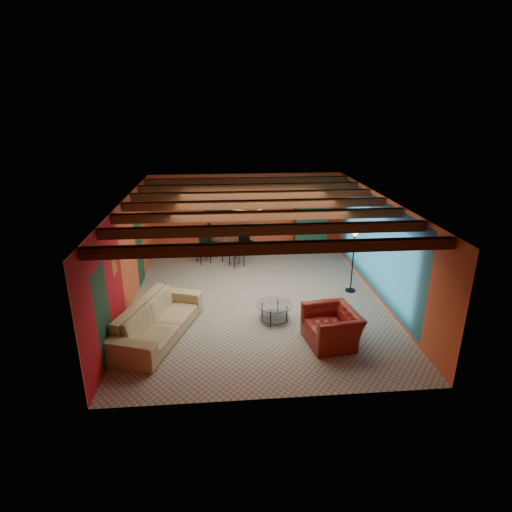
{
  "coord_description": "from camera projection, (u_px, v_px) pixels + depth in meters",
  "views": [
    {
      "loc": [
        -0.9,
        -9.98,
        4.91
      ],
      "look_at": [
        0.0,
        0.2,
        1.15
      ],
      "focal_mm": 29.19,
      "sensor_mm": 36.0,
      "label": 1
    }
  ],
  "objects": [
    {
      "name": "armoire",
      "position": [
        310.0,
        225.0,
        14.42
      ],
      "size": [
        1.12,
        0.61,
        1.9
      ],
      "primitive_type": "cube",
      "rotation": [
        0.0,
        0.0,
        0.07
      ],
      "color": "maroon",
      "rests_on": "ground"
    },
    {
      "name": "coffee_table",
      "position": [
        274.0,
        312.0,
        9.93
      ],
      "size": [
        1.11,
        1.11,
        0.44
      ],
      "primitive_type": null,
      "rotation": [
        0.0,
        0.0,
        0.37
      ],
      "color": "silver",
      "rests_on": "ground"
    },
    {
      "name": "painting",
      "position": [
        220.0,
        205.0,
        14.16
      ],
      "size": [
        1.05,
        0.03,
        0.65
      ],
      "primitive_type": "cube",
      "color": "black",
      "rests_on": "wall_back"
    },
    {
      "name": "sofa",
      "position": [
        158.0,
        320.0,
        9.21
      ],
      "size": [
        1.9,
        2.95,
        0.8
      ],
      "primitive_type": "imported",
      "rotation": [
        0.0,
        0.0,
        1.24
      ],
      "color": "tan",
      "rests_on": "ground"
    },
    {
      "name": "ceiling_fan",
      "position": [
        257.0,
        213.0,
        10.29
      ],
      "size": [
        1.5,
        1.5,
        0.44
      ],
      "primitive_type": null,
      "color": "#472614",
      "rests_on": "ceiling"
    },
    {
      "name": "floor_lamp",
      "position": [
        353.0,
        261.0,
        11.28
      ],
      "size": [
        0.45,
        0.45,
        1.81
      ],
      "primitive_type": null,
      "rotation": [
        0.0,
        0.0,
        -0.31
      ],
      "color": "black",
      "rests_on": "ground"
    },
    {
      "name": "potted_plant",
      "position": [
        312.0,
        191.0,
        14.01
      ],
      "size": [
        0.44,
        0.39,
        0.44
      ],
      "primitive_type": "imported",
      "rotation": [
        0.0,
        0.0,
        -0.12
      ],
      "color": "#26661E",
      "rests_on": "armoire"
    },
    {
      "name": "armchair",
      "position": [
        332.0,
        327.0,
        8.96
      ],
      "size": [
        1.2,
        1.32,
        0.77
      ],
      "primitive_type": "imported",
      "rotation": [
        0.0,
        0.0,
        -1.42
      ],
      "color": "maroon",
      "rests_on": "ground"
    },
    {
      "name": "room",
      "position": [
        256.0,
        212.0,
        10.39
      ],
      "size": [
        6.52,
        8.01,
        2.71
      ],
      "color": "gray",
      "rests_on": "ground"
    },
    {
      "name": "vase",
      "position": [
        225.0,
        226.0,
        13.62
      ],
      "size": [
        0.26,
        0.26,
        0.2
      ],
      "primitive_type": "imported",
      "rotation": [
        0.0,
        0.0,
        0.42
      ],
      "color": "orange",
      "rests_on": "dining_table"
    },
    {
      "name": "dining_table",
      "position": [
        226.0,
        244.0,
        13.84
      ],
      "size": [
        2.66,
        2.66,
        1.04
      ],
      "primitive_type": null,
      "rotation": [
        0.0,
        0.0,
        0.43
      ],
      "color": "white",
      "rests_on": "ground"
    }
  ]
}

